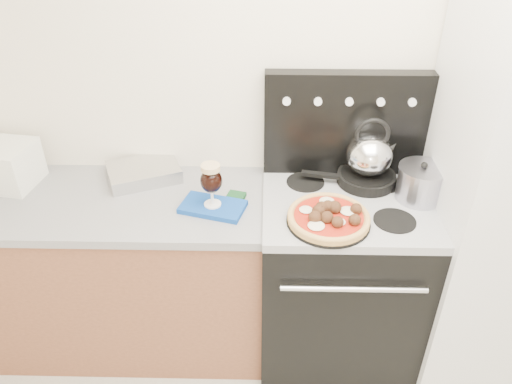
{
  "coord_description": "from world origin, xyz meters",
  "views": [
    {
      "loc": [
        -0.29,
        -0.69,
        2.19
      ],
      "look_at": [
        -0.33,
        1.05,
        1.04
      ],
      "focal_mm": 35.0,
      "sensor_mm": 36.0,
      "label": 1
    }
  ],
  "objects_px": {
    "fridge": "(508,200)",
    "tea_kettle": "(370,151)",
    "stove_body": "(338,279)",
    "base_cabinet": "(121,274)",
    "skillet": "(366,178)",
    "beer_glass": "(212,185)",
    "pizza": "(329,216)",
    "toaster_oven": "(0,164)",
    "pizza_pan": "(328,221)",
    "oven_mitt": "(213,207)",
    "stock_pot": "(420,184)"
  },
  "relations": [
    {
      "from": "tea_kettle",
      "to": "stock_pot",
      "type": "distance_m",
      "value": 0.27
    },
    {
      "from": "fridge",
      "to": "tea_kettle",
      "type": "xyz_separation_m",
      "value": [
        -0.59,
        0.18,
        0.14
      ]
    },
    {
      "from": "pizza_pan",
      "to": "stock_pot",
      "type": "height_order",
      "value": "stock_pot"
    },
    {
      "from": "tea_kettle",
      "to": "base_cabinet",
      "type": "bearing_deg",
      "value": -172.0
    },
    {
      "from": "stove_body",
      "to": "skillet",
      "type": "bearing_deg",
      "value": 55.83
    },
    {
      "from": "base_cabinet",
      "to": "tea_kettle",
      "type": "relative_size",
      "value": 6.1
    },
    {
      "from": "beer_glass",
      "to": "stock_pot",
      "type": "distance_m",
      "value": 0.93
    },
    {
      "from": "fridge",
      "to": "toaster_oven",
      "type": "bearing_deg",
      "value": 175.7
    },
    {
      "from": "stock_pot",
      "to": "beer_glass",
      "type": "bearing_deg",
      "value": -175.09
    },
    {
      "from": "fridge",
      "to": "tea_kettle",
      "type": "relative_size",
      "value": 7.99
    },
    {
      "from": "beer_glass",
      "to": "tea_kettle",
      "type": "bearing_deg",
      "value": 16.25
    },
    {
      "from": "stove_body",
      "to": "oven_mitt",
      "type": "bearing_deg",
      "value": -175.26
    },
    {
      "from": "toaster_oven",
      "to": "stock_pot",
      "type": "xyz_separation_m",
      "value": [
        1.95,
        -0.12,
        -0.01
      ]
    },
    {
      "from": "pizza_pan",
      "to": "pizza",
      "type": "relative_size",
      "value": 1.02
    },
    {
      "from": "stove_body",
      "to": "toaster_oven",
      "type": "relative_size",
      "value": 2.73
    },
    {
      "from": "toaster_oven",
      "to": "oven_mitt",
      "type": "bearing_deg",
      "value": -2.39
    },
    {
      "from": "fridge",
      "to": "beer_glass",
      "type": "relative_size",
      "value": 9.13
    },
    {
      "from": "tea_kettle",
      "to": "skillet",
      "type": "bearing_deg",
      "value": 0.0
    },
    {
      "from": "base_cabinet",
      "to": "toaster_oven",
      "type": "xyz_separation_m",
      "value": [
        -0.52,
        0.13,
        0.57
      ]
    },
    {
      "from": "skillet",
      "to": "tea_kettle",
      "type": "distance_m",
      "value": 0.14
    },
    {
      "from": "toaster_oven",
      "to": "beer_glass",
      "type": "bearing_deg",
      "value": -2.39
    },
    {
      "from": "stove_body",
      "to": "toaster_oven",
      "type": "xyz_separation_m",
      "value": [
        -1.63,
        0.15,
        0.56
      ]
    },
    {
      "from": "fridge",
      "to": "stove_body",
      "type": "bearing_deg",
      "value": 177.95
    },
    {
      "from": "stove_body",
      "to": "beer_glass",
      "type": "xyz_separation_m",
      "value": [
        -0.6,
        -0.05,
        0.59
      ]
    },
    {
      "from": "oven_mitt",
      "to": "pizza_pan",
      "type": "distance_m",
      "value": 0.51
    },
    {
      "from": "base_cabinet",
      "to": "pizza",
      "type": "distance_m",
      "value": 1.15
    },
    {
      "from": "oven_mitt",
      "to": "pizza",
      "type": "xyz_separation_m",
      "value": [
        0.5,
        -0.12,
        0.04
      ]
    },
    {
      "from": "oven_mitt",
      "to": "tea_kettle",
      "type": "xyz_separation_m",
      "value": [
        0.71,
        0.21,
        0.18
      ]
    },
    {
      "from": "tea_kettle",
      "to": "pizza_pan",
      "type": "bearing_deg",
      "value": -121.27
    },
    {
      "from": "pizza",
      "to": "fridge",
      "type": "bearing_deg",
      "value": 9.95
    },
    {
      "from": "stove_body",
      "to": "beer_glass",
      "type": "bearing_deg",
      "value": -175.26
    },
    {
      "from": "base_cabinet",
      "to": "stock_pot",
      "type": "relative_size",
      "value": 7.05
    },
    {
      "from": "beer_glass",
      "to": "pizza",
      "type": "relative_size",
      "value": 0.6
    },
    {
      "from": "oven_mitt",
      "to": "pizza",
      "type": "relative_size",
      "value": 0.81
    },
    {
      "from": "fridge",
      "to": "skillet",
      "type": "relative_size",
      "value": 6.94
    },
    {
      "from": "base_cabinet",
      "to": "oven_mitt",
      "type": "bearing_deg",
      "value": -8.51
    },
    {
      "from": "base_cabinet",
      "to": "beer_glass",
      "type": "bearing_deg",
      "value": -8.51
    },
    {
      "from": "base_cabinet",
      "to": "stove_body",
      "type": "relative_size",
      "value": 1.65
    },
    {
      "from": "base_cabinet",
      "to": "fridge",
      "type": "distance_m",
      "value": 1.88
    },
    {
      "from": "base_cabinet",
      "to": "toaster_oven",
      "type": "relative_size",
      "value": 4.5
    },
    {
      "from": "stove_body",
      "to": "tea_kettle",
      "type": "bearing_deg",
      "value": 55.83
    },
    {
      "from": "stove_body",
      "to": "pizza_pan",
      "type": "bearing_deg",
      "value": -121.98
    },
    {
      "from": "stove_body",
      "to": "toaster_oven",
      "type": "bearing_deg",
      "value": 174.73
    },
    {
      "from": "base_cabinet",
      "to": "tea_kettle",
      "type": "xyz_separation_m",
      "value": [
        1.21,
        0.13,
        0.66
      ]
    },
    {
      "from": "stove_body",
      "to": "pizza",
      "type": "height_order",
      "value": "pizza"
    },
    {
      "from": "base_cabinet",
      "to": "pizza_pan",
      "type": "distance_m",
      "value": 1.13
    },
    {
      "from": "base_cabinet",
      "to": "skillet",
      "type": "relative_size",
      "value": 5.3
    },
    {
      "from": "pizza_pan",
      "to": "skillet",
      "type": "bearing_deg",
      "value": 56.94
    },
    {
      "from": "pizza",
      "to": "toaster_oven",
      "type": "bearing_deg",
      "value": 168.29
    },
    {
      "from": "oven_mitt",
      "to": "skillet",
      "type": "height_order",
      "value": "skillet"
    }
  ]
}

